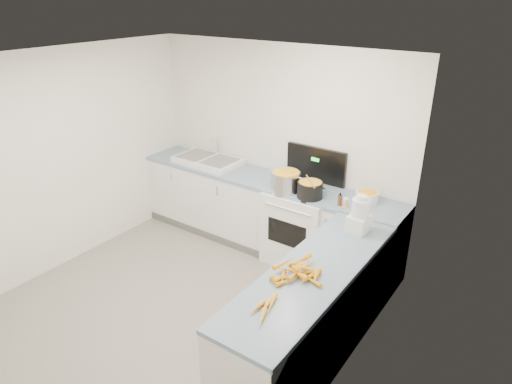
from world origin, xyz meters
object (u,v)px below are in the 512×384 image
Objects in this scene: sink at (208,160)px; food_processor at (360,216)px; steel_pot at (286,182)px; extract_bottle at (340,200)px; stove at (301,224)px; mixing_bowl at (367,197)px; spice_jar at (346,203)px; black_pot at (310,191)px.

food_processor is (2.37, -0.57, 0.12)m from sink.
extract_bottle is (0.68, -0.00, -0.05)m from steel_pot.
stove is at bearing -0.62° from sink.
stove reaches higher than mixing_bowl.
food_processor is (0.32, -0.39, 0.11)m from spice_jar.
food_processor is (1.07, -0.40, 0.05)m from steel_pot.
steel_pot is at bearing -133.39° from stove.
mixing_bowl is at bearing 64.78° from spice_jar.
sink is at bearing -177.71° from mixing_bowl.
food_processor is at bearing -20.77° from steel_pot.
sink is at bearing 173.85° from black_pot.
extract_bottle is (0.53, -0.15, 0.52)m from stove.
black_pot is 0.43m from spice_jar.
sink is 1.99m from extract_bottle.
sink is 1.64m from black_pot.
sink is 3.49× the size of mixing_bowl.
stove is 3.72× the size of food_processor.
extract_bottle is (0.36, 0.01, -0.02)m from black_pot.
food_processor reaches higher than sink.
black_pot is at bearing 152.08° from food_processor.
black_pot is 3.16× the size of spice_jar.
stove reaches higher than steel_pot.
extract_bottle is at bearing -127.35° from mixing_bowl.
steel_pot is 0.75m from spice_jar.
mixing_bowl is (2.18, 0.09, 0.02)m from sink.
black_pot is at bearing 179.68° from spice_jar.
mixing_bowl is at bearing 8.02° from stove.
sink is 2.56× the size of steel_pot.
black_pot is 2.44× the size of extract_bottle.
extract_bottle is 0.57m from food_processor.
extract_bottle is 1.30× the size of spice_jar.
food_processor reaches higher than spice_jar.
mixing_bowl is 0.29m from spice_jar.
food_processor is at bearing -13.54° from sink.
food_processor is at bearing -45.95° from extract_bottle.
sink is 9.65× the size of spice_jar.
extract_bottle is at bearing -16.07° from stove.
sink reaches higher than steel_pot.
extract_bottle reaches higher than spice_jar.
spice_jar is at bearing -115.22° from mixing_bowl.
sink is at bearing 179.38° from stove.
stove is 0.61m from steel_pot.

